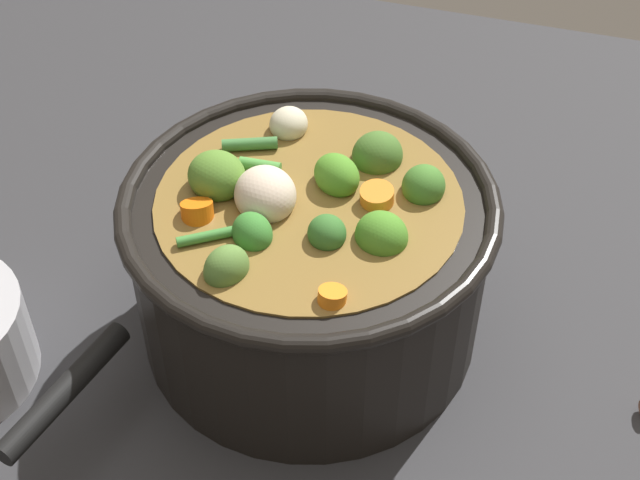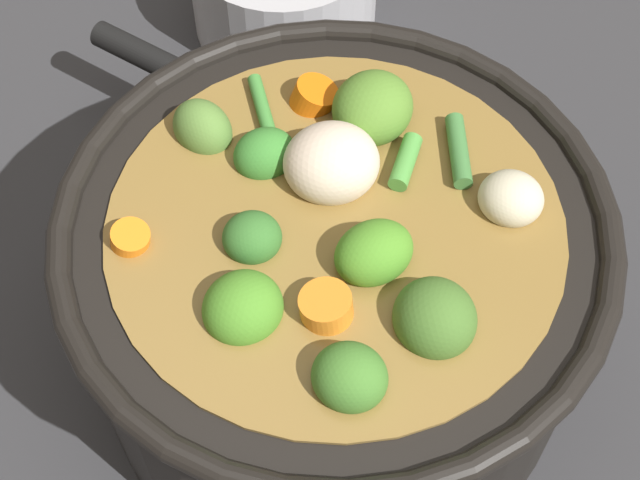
% 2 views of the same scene
% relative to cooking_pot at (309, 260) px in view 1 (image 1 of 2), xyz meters
% --- Properties ---
extents(ground_plane, '(1.10, 1.10, 0.00)m').
position_rel_cooking_pot_xyz_m(ground_plane, '(0.00, 0.00, -0.08)').
color(ground_plane, '#2D2D30').
extents(cooking_pot, '(0.29, 0.29, 0.17)m').
position_rel_cooking_pot_xyz_m(cooking_pot, '(0.00, 0.00, 0.00)').
color(cooking_pot, black).
rests_on(cooking_pot, ground_plane).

